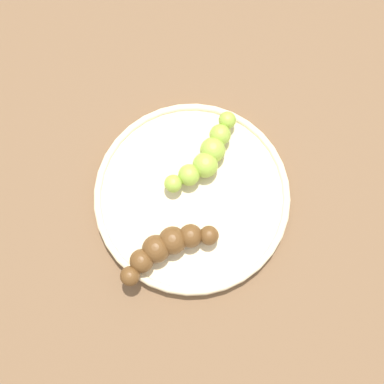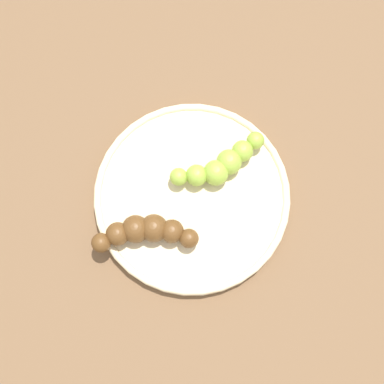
{
  "view_description": "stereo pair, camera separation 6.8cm",
  "coord_description": "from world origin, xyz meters",
  "views": [
    {
      "loc": [
        0.07,
        -0.15,
        0.7
      ],
      "look_at": [
        0.0,
        0.0,
        0.04
      ],
      "focal_mm": 48.97,
      "sensor_mm": 36.0,
      "label": 1
    },
    {
      "loc": [
        0.12,
        -0.1,
        0.7
      ],
      "look_at": [
        0.0,
        0.0,
        0.04
      ],
      "focal_mm": 48.97,
      "sensor_mm": 36.0,
      "label": 2
    }
  ],
  "objects": [
    {
      "name": "ground_plane",
      "position": [
        0.0,
        0.0,
        0.0
      ],
      "size": [
        2.4,
        2.4,
        0.0
      ],
      "primitive_type": "plane",
      "color": "brown"
    },
    {
      "name": "banana_green",
      "position": [
        -0.01,
        0.05,
        0.04
      ],
      "size": [
        0.06,
        0.13,
        0.03
      ],
      "rotation": [
        0.0,
        0.0,
        6.07
      ],
      "color": "#8CAD38",
      "rests_on": "fruit_bowl"
    },
    {
      "name": "banana_overripe",
      "position": [
        0.0,
        -0.08,
        0.04
      ],
      "size": [
        0.09,
        0.11,
        0.04
      ],
      "rotation": [
        0.0,
        0.0,
        2.49
      ],
      "color": "#593819",
      "rests_on": "fruit_bowl"
    },
    {
      "name": "fruit_bowl",
      "position": [
        0.0,
        0.0,
        0.01
      ],
      "size": [
        0.26,
        0.26,
        0.02
      ],
      "color": "beige",
      "rests_on": "ground_plane"
    }
  ]
}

